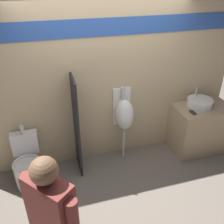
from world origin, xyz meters
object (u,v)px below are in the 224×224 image
sink_basin (200,102)px  toilet (28,165)px  urinal_near_counter (124,115)px  cell_phone (193,112)px

sink_basin → toilet: (-2.84, -0.07, -0.60)m
urinal_near_counter → toilet: bearing=-174.1°
cell_phone → urinal_near_counter: size_ratio=0.11×
urinal_near_counter → toilet: size_ratio=1.42×
sink_basin → cell_phone: sink_basin is taller
sink_basin → cell_phone: size_ratio=3.01×
toilet → urinal_near_counter: bearing=5.9°
sink_basin → toilet: 2.91m
sink_basin → urinal_near_counter: (-1.30, 0.09, -0.07)m
sink_basin → urinal_near_counter: bearing=176.1°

